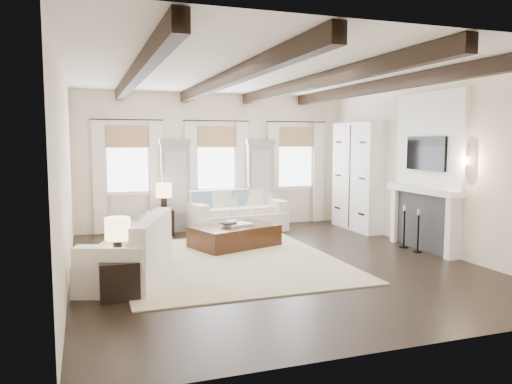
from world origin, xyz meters
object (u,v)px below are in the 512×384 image
object	(u,v)px
sofa_back	(236,214)
side_table_back	(164,223)
side_table_front	(119,279)
sofa_left	(133,253)
ottoman	(235,236)

from	to	relation	value
sofa_back	side_table_back	distance (m)	1.68
sofa_back	side_table_front	distance (m)	5.13
sofa_left	side_table_back	world-z (taller)	sofa_left
sofa_left	sofa_back	bearing A→B (deg)	51.12
ottoman	side_table_front	xyz separation A→B (m)	(-2.37, -2.54, 0.04)
sofa_back	sofa_left	bearing A→B (deg)	-128.88
side_table_front	side_table_back	world-z (taller)	side_table_back
side_table_front	sofa_left	bearing A→B (deg)	73.88
ottoman	side_table_back	distance (m)	1.97
sofa_back	side_table_back	world-z (taller)	sofa_back
ottoman	side_table_back	world-z (taller)	side_table_back
sofa_back	ottoman	size ratio (longest dim) A/B	1.42
sofa_left	ottoman	xyz separation A→B (m)	(2.10, 1.60, -0.18)
sofa_back	side_table_back	size ratio (longest dim) A/B	4.00
sofa_left	side_table_front	distance (m)	0.99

